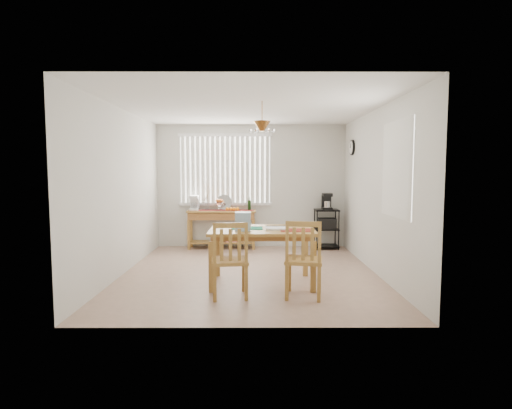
{
  "coord_description": "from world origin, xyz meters",
  "views": [
    {
      "loc": [
        0.08,
        -6.27,
        1.63
      ],
      "look_at": [
        0.1,
        0.55,
        1.05
      ],
      "focal_mm": 28.0,
      "sensor_mm": 36.0,
      "label": 1
    }
  ],
  "objects_px": {
    "chair_left": "(230,260)",
    "chair_right": "(304,260)",
    "wire_cart": "(326,225)",
    "dining_table": "(262,235)",
    "sideboard": "(222,220)",
    "cart_items": "(327,202)"
  },
  "relations": [
    {
      "from": "cart_items",
      "to": "wire_cart",
      "type": "bearing_deg",
      "value": -90.0
    },
    {
      "from": "sideboard",
      "to": "cart_items",
      "type": "relative_size",
      "value": 4.19
    },
    {
      "from": "sideboard",
      "to": "chair_right",
      "type": "height_order",
      "value": "chair_right"
    },
    {
      "from": "wire_cart",
      "to": "chair_left",
      "type": "relative_size",
      "value": 0.83
    },
    {
      "from": "wire_cart",
      "to": "dining_table",
      "type": "height_order",
      "value": "wire_cart"
    },
    {
      "from": "sideboard",
      "to": "wire_cart",
      "type": "relative_size",
      "value": 1.73
    },
    {
      "from": "sideboard",
      "to": "chair_left",
      "type": "xyz_separation_m",
      "value": [
        0.37,
        -3.28,
        -0.12
      ]
    },
    {
      "from": "wire_cart",
      "to": "cart_items",
      "type": "relative_size",
      "value": 2.43
    },
    {
      "from": "wire_cart",
      "to": "chair_right",
      "type": "height_order",
      "value": "chair_right"
    },
    {
      "from": "chair_left",
      "to": "sideboard",
      "type": "bearing_deg",
      "value": 96.4
    },
    {
      "from": "wire_cart",
      "to": "chair_right",
      "type": "xyz_separation_m",
      "value": [
        -0.87,
        -3.26,
        -0.0
      ]
    },
    {
      "from": "cart_items",
      "to": "chair_right",
      "type": "distance_m",
      "value": 3.42
    },
    {
      "from": "sideboard",
      "to": "chair_left",
      "type": "height_order",
      "value": "chair_left"
    },
    {
      "from": "dining_table",
      "to": "chair_right",
      "type": "relative_size",
      "value": 1.48
    },
    {
      "from": "wire_cart",
      "to": "chair_left",
      "type": "distance_m",
      "value": 3.73
    },
    {
      "from": "dining_table",
      "to": "cart_items",
      "type": "bearing_deg",
      "value": 61.89
    },
    {
      "from": "sideboard",
      "to": "chair_right",
      "type": "distance_m",
      "value": 3.54
    },
    {
      "from": "chair_left",
      "to": "chair_right",
      "type": "relative_size",
      "value": 0.98
    },
    {
      "from": "wire_cart",
      "to": "chair_left",
      "type": "xyz_separation_m",
      "value": [
        -1.82,
        -3.25,
        -0.01
      ]
    },
    {
      "from": "sideboard",
      "to": "cart_items",
      "type": "xyz_separation_m",
      "value": [
        2.19,
        -0.02,
        0.38
      ]
    },
    {
      "from": "cart_items",
      "to": "chair_left",
      "type": "bearing_deg",
      "value": -119.14
    },
    {
      "from": "chair_left",
      "to": "cart_items",
      "type": "bearing_deg",
      "value": 60.86
    }
  ]
}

